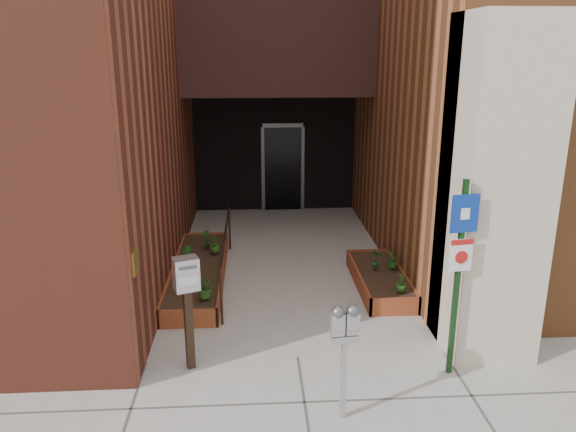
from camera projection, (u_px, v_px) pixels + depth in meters
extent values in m
plane|color=#9E9991|center=(297.00, 357.00, 7.50)|extent=(80.00, 80.00, 0.00)
cube|color=#98562C|center=(527.00, 3.00, 13.27)|extent=(8.00, 13.70, 10.00)
cube|color=#BBA990|center=(494.00, 191.00, 7.22)|extent=(1.10, 1.20, 4.40)
cube|color=black|center=(276.00, 47.00, 12.09)|extent=(4.20, 2.00, 2.00)
cube|color=black|center=(275.00, 150.00, 14.15)|extent=(4.00, 0.30, 3.00)
cube|color=black|center=(283.00, 169.00, 14.12)|extent=(0.90, 0.06, 2.10)
cube|color=#B79338|center=(135.00, 262.00, 6.76)|extent=(0.04, 0.30, 0.30)
cube|color=brown|center=(188.00, 319.00, 8.25)|extent=(0.90, 0.04, 0.30)
cube|color=brown|center=(206.00, 240.00, 11.65)|extent=(0.90, 0.04, 0.30)
cube|color=brown|center=(174.00, 273.00, 9.92)|extent=(0.04, 3.60, 0.30)
cube|color=brown|center=(223.00, 272.00, 9.97)|extent=(0.04, 3.60, 0.30)
cube|color=black|center=(199.00, 274.00, 9.95)|extent=(0.82, 3.52, 0.26)
cube|color=brown|center=(395.00, 307.00, 8.63)|extent=(0.80, 0.04, 0.30)
cube|color=brown|center=(367.00, 257.00, 10.69)|extent=(0.80, 0.04, 0.30)
cube|color=brown|center=(358.00, 280.00, 9.64)|extent=(0.04, 2.20, 0.30)
cube|color=brown|center=(402.00, 279.00, 9.68)|extent=(0.04, 2.20, 0.30)
cube|color=black|center=(380.00, 280.00, 9.67)|extent=(0.72, 2.12, 0.26)
cylinder|color=black|center=(221.00, 297.00, 8.27)|extent=(0.04, 0.04, 0.90)
cylinder|color=black|center=(230.00, 228.00, 11.42)|extent=(0.04, 0.04, 0.90)
cylinder|color=black|center=(225.00, 234.00, 9.72)|extent=(0.04, 3.30, 0.04)
cube|color=#A09FA2|center=(343.00, 380.00, 6.15)|extent=(0.06, 0.06, 0.95)
cube|color=#A09FA2|center=(345.00, 338.00, 6.00)|extent=(0.30, 0.14, 0.08)
cube|color=#A09FA2|center=(338.00, 324.00, 5.94)|extent=(0.15, 0.11, 0.25)
sphere|color=#59595B|center=(338.00, 312.00, 5.90)|extent=(0.14, 0.14, 0.14)
cube|color=white|center=(339.00, 325.00, 5.89)|extent=(0.09, 0.01, 0.05)
cube|color=#B21414|center=(339.00, 331.00, 5.91)|extent=(0.09, 0.01, 0.03)
cube|color=#A09FA2|center=(352.00, 323.00, 5.97)|extent=(0.15, 0.11, 0.25)
sphere|color=#59595B|center=(353.00, 311.00, 5.93)|extent=(0.14, 0.14, 0.14)
cube|color=white|center=(354.00, 324.00, 5.91)|extent=(0.09, 0.01, 0.05)
cube|color=#B21414|center=(354.00, 330.00, 5.94)|extent=(0.09, 0.01, 0.03)
cube|color=black|center=(457.00, 281.00, 6.80)|extent=(0.07, 0.07, 2.52)
cube|color=navy|center=(465.00, 214.00, 6.52)|extent=(0.34, 0.07, 0.46)
cube|color=white|center=(465.00, 214.00, 6.52)|extent=(0.12, 0.03, 0.14)
cube|color=white|center=(461.00, 255.00, 6.67)|extent=(0.29, 0.06, 0.40)
cube|color=#B21414|center=(462.00, 242.00, 6.62)|extent=(0.29, 0.06, 0.07)
cylinder|color=#B21414|center=(461.00, 257.00, 6.67)|extent=(0.16, 0.04, 0.16)
cube|color=black|center=(189.00, 329.00, 7.12)|extent=(0.13, 0.13, 1.10)
cube|color=silver|center=(186.00, 274.00, 6.90)|extent=(0.36, 0.31, 0.42)
cube|color=#59595B|center=(188.00, 268.00, 6.77)|extent=(0.21, 0.09, 0.04)
cube|color=white|center=(189.00, 281.00, 6.82)|extent=(0.23, 0.09, 0.10)
imported|color=#2A5A19|center=(205.00, 286.00, 8.55)|extent=(0.46, 0.46, 0.38)
imported|color=#215919|center=(187.00, 256.00, 9.80)|extent=(0.27, 0.27, 0.36)
imported|color=#28601B|center=(215.00, 244.00, 10.44)|extent=(0.25, 0.25, 0.34)
imported|color=#1A5A19|center=(206.00, 238.00, 10.72)|extent=(0.27, 0.27, 0.36)
imported|color=#275719|center=(401.00, 282.00, 8.78)|extent=(0.20, 0.20, 0.30)
imported|color=#195819|center=(376.00, 259.00, 9.69)|extent=(0.26, 0.26, 0.35)
imported|color=#26631C|center=(393.00, 260.00, 9.73)|extent=(0.38, 0.38, 0.30)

